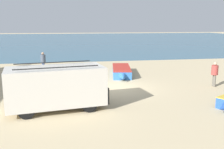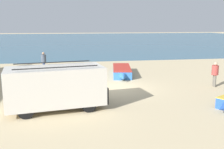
{
  "view_description": "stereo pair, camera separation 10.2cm",
  "coord_description": "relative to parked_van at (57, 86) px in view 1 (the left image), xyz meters",
  "views": [
    {
      "loc": [
        -2.9,
        -16.46,
        4.16
      ],
      "look_at": [
        -0.15,
        -0.59,
        1.0
      ],
      "focal_mm": 42.0,
      "sensor_mm": 36.0,
      "label": 1
    },
    {
      "loc": [
        -2.8,
        -16.48,
        4.16
      ],
      "look_at": [
        -0.15,
        -0.59,
        1.0
      ],
      "focal_mm": 42.0,
      "sensor_mm": 36.0,
      "label": 2
    }
  ],
  "objects": [
    {
      "name": "fishing_rowboat_2",
      "position": [
        -1.35,
        5.97,
        -0.83
      ],
      "size": [
        1.8,
        4.23,
        0.66
      ],
      "rotation": [
        0.0,
        0.0,
        1.48
      ],
      "color": "#ADA89E",
      "rests_on": "ground_plane"
    },
    {
      "name": "fisherman_1",
      "position": [
        -1.53,
        10.75,
        -0.15
      ],
      "size": [
        0.44,
        0.44,
        1.69
      ],
      "rotation": [
        0.0,
        0.0,
        0.55
      ],
      "color": "navy",
      "rests_on": "ground_plane"
    },
    {
      "name": "ground_plane",
      "position": [
        3.44,
        3.85,
        -1.16
      ],
      "size": [
        200.0,
        200.0,
        0.0
      ],
      "primitive_type": "plane",
      "color": "tan"
    },
    {
      "name": "fishing_rowboat_1",
      "position": [
        4.87,
        7.86,
        -0.84
      ],
      "size": [
        2.07,
        5.31,
        0.64
      ],
      "rotation": [
        0.0,
        0.0,
        4.55
      ],
      "color": "#2D66AD",
      "rests_on": "ground_plane"
    },
    {
      "name": "sea_water",
      "position": [
        3.44,
        55.85,
        -1.16
      ],
      "size": [
        120.0,
        80.0,
        0.01
      ],
      "primitive_type": "cube",
      "color": "#33607A",
      "rests_on": "ground_plane"
    },
    {
      "name": "parked_van",
      "position": [
        0.0,
        0.0,
        0.0
      ],
      "size": [
        4.96,
        2.76,
        2.24
      ],
      "rotation": [
        0.0,
        0.0,
        0.15
      ],
      "color": "beige",
      "rests_on": "ground_plane"
    },
    {
      "name": "fisherman_0",
      "position": [
        10.15,
        3.01,
        -0.17
      ],
      "size": [
        0.43,
        0.43,
        1.66
      ],
      "rotation": [
        0.0,
        0.0,
        3.05
      ],
      "color": "#5B564C",
      "rests_on": "ground_plane"
    }
  ]
}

